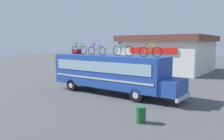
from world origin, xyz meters
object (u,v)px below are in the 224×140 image
object	(u,v)px
rooftop_bicycle_2	(97,50)
rooftop_bicycle_4	(150,52)
bus	(111,72)
rooftop_bicycle_3	(123,50)
rooftop_bicycle_1	(79,50)
luggage_bag_1	(77,52)
trash_bin	(141,115)

from	to	relation	value
rooftop_bicycle_2	rooftop_bicycle_4	xyz separation A→B (m)	(4.51, 0.12, 0.01)
bus	rooftop_bicycle_2	size ratio (longest dim) A/B	6.04
rooftop_bicycle_2	rooftop_bicycle_4	size ratio (longest dim) A/B	1.06
rooftop_bicycle_2	rooftop_bicycle_3	bearing A→B (deg)	6.45
rooftop_bicycle_3	rooftop_bicycle_1	bearing A→B (deg)	179.68
bus	rooftop_bicycle_3	distance (m)	2.04
luggage_bag_1	rooftop_bicycle_2	world-z (taller)	rooftop_bicycle_2
luggage_bag_1	bus	bearing A→B (deg)	-4.76
rooftop_bicycle_3	bus	bearing A→B (deg)	174.05
rooftop_bicycle_2	luggage_bag_1	bearing A→B (deg)	166.12
rooftop_bicycle_3	trash_bin	distance (m)	6.41
rooftop_bicycle_1	rooftop_bicycle_2	world-z (taller)	rooftop_bicycle_1
luggage_bag_1	rooftop_bicycle_2	size ratio (longest dim) A/B	0.34
bus	rooftop_bicycle_3	world-z (taller)	rooftop_bicycle_3
rooftop_bicycle_2	trash_bin	xyz separation A→B (m)	(6.13, -3.92, -2.92)
rooftop_bicycle_1	trash_bin	bearing A→B (deg)	-26.78
rooftop_bicycle_1	rooftop_bicycle_3	distance (m)	4.47
luggage_bag_1	trash_bin	distance (m)	10.49
rooftop_bicycle_1	rooftop_bicycle_3	size ratio (longest dim) A/B	0.97
luggage_bag_1	rooftop_bicycle_2	bearing A→B (deg)	-13.88
rooftop_bicycle_4	trash_bin	xyz separation A→B (m)	(1.62, -4.04, -2.93)
trash_bin	rooftop_bicycle_4	bearing A→B (deg)	111.85
rooftop_bicycle_4	rooftop_bicycle_1	bearing A→B (deg)	178.60
bus	rooftop_bicycle_3	xyz separation A→B (m)	(1.20, -0.13, 1.64)
rooftop_bicycle_3	rooftop_bicycle_2	bearing A→B (deg)	-173.55
rooftop_bicycle_1	rooftop_bicycle_3	world-z (taller)	rooftop_bicycle_3
luggage_bag_1	rooftop_bicycle_1	size ratio (longest dim) A/B	0.35
bus	rooftop_bicycle_4	bearing A→B (deg)	-4.39
rooftop_bicycle_1	rooftop_bicycle_3	xyz separation A→B (m)	(4.47, -0.03, 0.02)
bus	rooftop_bicycle_1	size ratio (longest dim) A/B	6.18
rooftop_bicycle_2	trash_bin	distance (m)	7.84
luggage_bag_1	rooftop_bicycle_2	xyz separation A→B (m)	(2.88, -0.71, 0.17)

